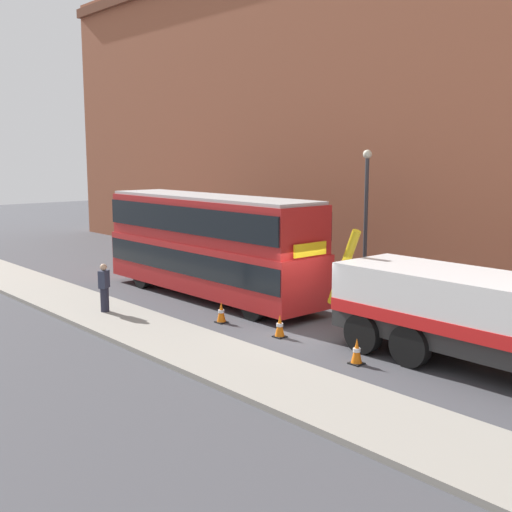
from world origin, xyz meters
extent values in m
plane|color=#424247|center=(0.00, 0.00, 0.00)|extent=(120.00, 120.00, 0.00)
cube|color=gray|center=(0.00, -4.20, 0.07)|extent=(60.00, 2.80, 0.15)
cube|color=#935138|center=(0.00, 7.73, 8.00)|extent=(60.00, 1.20, 16.00)
cube|color=#2D2D2D|center=(5.51, 0.45, 0.85)|extent=(9.01, 2.24, 0.55)
cube|color=silver|center=(4.21, 0.44, 1.83)|extent=(6.11, 2.62, 1.40)
cube|color=red|center=(4.21, 0.44, 1.31)|extent=(6.11, 2.67, 0.36)
cylinder|color=#B79914|center=(0.50, 0.43, 2.13)|extent=(1.23, 0.28, 2.52)
cylinder|color=black|center=(3.81, 1.55, 0.58)|extent=(1.16, 0.34, 1.16)
cylinder|color=black|center=(3.82, -0.67, 0.58)|extent=(1.16, 0.34, 1.16)
cylinder|color=black|center=(2.21, 1.55, 0.58)|extent=(1.16, 0.34, 1.16)
cylinder|color=black|center=(2.22, -0.67, 0.58)|extent=(1.16, 0.34, 1.16)
cube|color=#AD1E1E|center=(-6.51, 0.45, 1.29)|extent=(11.01, 2.53, 1.90)
cube|color=#AD1E1E|center=(-6.51, 0.45, 3.09)|extent=(10.79, 2.43, 1.70)
cube|color=black|center=(-6.51, 0.45, 1.54)|extent=(10.90, 2.58, 0.90)
cube|color=black|center=(-6.51, 0.45, 3.19)|extent=(10.68, 2.58, 1.00)
cube|color=#B2B2B2|center=(-6.51, 0.45, 4.00)|extent=(10.57, 2.33, 0.12)
cube|color=yellow|center=(-0.99, 0.46, 2.54)|extent=(0.06, 1.50, 0.44)
cylinder|color=black|center=(-2.62, 1.54, 0.52)|extent=(1.04, 0.30, 1.04)
cylinder|color=black|center=(-2.61, -0.62, 0.52)|extent=(1.04, 0.30, 1.04)
cylinder|color=black|center=(-9.82, 1.52, 0.52)|extent=(1.04, 0.30, 1.04)
cylinder|color=black|center=(-9.81, -0.64, 0.52)|extent=(1.04, 0.30, 1.04)
cylinder|color=#232333|center=(-6.57, -4.13, 0.57)|extent=(0.42, 0.42, 0.85)
cube|color=#2D3347|center=(-6.57, -4.13, 1.31)|extent=(0.44, 0.48, 0.62)
sphere|color=tan|center=(-6.57, -4.13, 1.74)|extent=(0.24, 0.24, 0.24)
cone|color=orange|center=(-3.10, -1.64, 0.36)|extent=(0.32, 0.32, 0.72)
cylinder|color=white|center=(-3.10, -1.64, 0.40)|extent=(0.21, 0.21, 0.10)
cube|color=black|center=(-3.10, -1.64, 0.02)|extent=(0.36, 0.36, 0.04)
cone|color=orange|center=(-0.52, -1.35, 0.36)|extent=(0.32, 0.32, 0.72)
cylinder|color=white|center=(-0.52, -1.35, 0.40)|extent=(0.21, 0.21, 0.10)
cube|color=black|center=(-0.52, -1.35, 0.02)|extent=(0.36, 0.36, 0.04)
cone|color=orange|center=(2.74, -1.56, 0.36)|extent=(0.32, 0.32, 0.72)
cylinder|color=white|center=(2.74, -1.56, 0.40)|extent=(0.21, 0.21, 0.10)
cube|color=black|center=(2.74, -1.56, 0.02)|extent=(0.36, 0.36, 0.04)
cylinder|color=#38383D|center=(-2.78, 5.53, 2.75)|extent=(0.16, 0.16, 5.50)
sphere|color=#EAE5C6|center=(-2.78, 5.53, 5.65)|extent=(0.36, 0.36, 0.36)
camera|label=1|loc=(13.42, -14.61, 5.63)|focal=44.69mm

